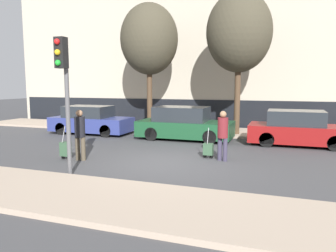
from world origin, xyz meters
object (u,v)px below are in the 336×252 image
at_px(traffic_light, 64,79).
at_px(bare_tree_near_crossing, 239,33).
at_px(parked_car_0, 91,121).
at_px(parked_car_2, 298,129).
at_px(trolley_left, 66,149).
at_px(pedestrian_right, 223,133).
at_px(parked_car_1, 184,124).
at_px(parked_bicycle, 187,122).
at_px(pedestrian_left, 80,132).
at_px(bare_tree_down_street, 149,40).
at_px(trolley_right, 208,149).

distance_m(traffic_light, bare_tree_near_crossing, 9.53).
distance_m(parked_car_0, parked_car_2, 9.85).
distance_m(trolley_left, pedestrian_right, 5.27).
bearing_deg(parked_car_1, traffic_light, -100.50).
xyz_separation_m(parked_car_2, parked_bicycle, (-5.50, 2.62, -0.18)).
relative_size(trolley_left, parked_bicycle, 0.64).
bearing_deg(parked_car_1, pedestrian_left, -111.70).
height_order(parked_car_1, traffic_light, traffic_light).
bearing_deg(pedestrian_left, bare_tree_near_crossing, 52.38).
bearing_deg(pedestrian_right, parked_car_1, 143.79).
distance_m(parked_car_1, bare_tree_down_street, 5.19).
relative_size(pedestrian_left, traffic_light, 0.45).
bearing_deg(bare_tree_near_crossing, parked_car_0, -166.89).
bearing_deg(parked_car_1, bare_tree_near_crossing, 39.08).
bearing_deg(trolley_right, bare_tree_down_street, 129.29).
height_order(parked_car_2, trolley_left, parked_car_2).
height_order(trolley_left, trolley_right, trolley_left).
distance_m(parked_car_0, parked_bicycle, 5.10).
bearing_deg(pedestrian_right, trolley_left, -142.35).
relative_size(parked_car_2, pedestrian_left, 2.38).
xyz_separation_m(parked_car_1, pedestrian_right, (2.41, -3.63, 0.24)).
xyz_separation_m(trolley_right, bare_tree_near_crossing, (0.24, 5.18, 4.59)).
bearing_deg(parked_bicycle, traffic_light, -93.75).
relative_size(parked_car_1, bare_tree_near_crossing, 0.64).
relative_size(trolley_left, trolley_right, 1.07).
relative_size(parked_car_0, pedestrian_left, 2.44).
xyz_separation_m(trolley_left, pedestrian_right, (5.00, 1.56, 0.58)).
distance_m(pedestrian_right, trolley_right, 0.83).
bearing_deg(pedestrian_right, pedestrian_left, -141.08).
xyz_separation_m(parked_car_0, parked_car_1, (4.99, -0.07, 0.03)).
relative_size(parked_car_2, bare_tree_down_street, 0.61).
distance_m(trolley_right, bare_tree_near_crossing, 6.92).
distance_m(parked_car_2, pedestrian_right, 4.48).
xyz_separation_m(pedestrian_right, bare_tree_down_street, (-4.90, 5.55, 3.88)).
xyz_separation_m(pedestrian_left, trolley_right, (3.93, 1.69, -0.64)).
bearing_deg(parked_bicycle, pedestrian_left, -100.08).
relative_size(trolley_right, bare_tree_down_street, 0.16).
bearing_deg(traffic_light, parked_car_2, 48.72).
bearing_deg(trolley_right, pedestrian_right, -20.21).
distance_m(pedestrian_left, trolley_left, 0.81).
bearing_deg(bare_tree_down_street, parked_car_0, -143.50).
bearing_deg(pedestrian_right, traffic_light, -118.32).
height_order(trolley_left, parked_bicycle, trolley_left).
height_order(parked_car_0, trolley_left, parked_car_0).
relative_size(parked_car_0, parked_car_1, 0.96).
distance_m(traffic_light, bare_tree_down_street, 9.14).
bearing_deg(parked_bicycle, pedestrian_right, -64.38).
relative_size(parked_car_1, traffic_light, 1.15).
bearing_deg(bare_tree_down_street, parked_car_2, -13.84).
xyz_separation_m(traffic_light, bare_tree_near_crossing, (3.41, 8.61, 2.25)).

